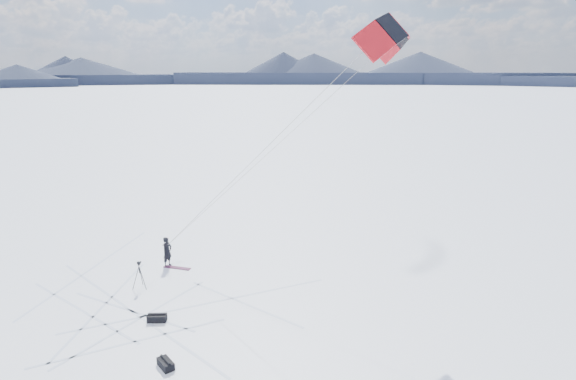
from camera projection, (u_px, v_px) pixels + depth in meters
The scene contains 9 objects.
ground at pixel (127, 307), 21.15m from camera, with size 1800.00×1800.00×0.00m, color white.
horizon_hills at pixel (119, 216), 20.13m from camera, with size 704.47×706.88×9.74m.
snow_tracks at pixel (105, 312), 20.75m from camera, with size 17.62×14.39×0.01m.
snowkiter at pixel (168, 266), 25.59m from camera, with size 0.59×0.38×1.60m, color black.
snowboard at pixel (177, 268), 25.30m from camera, with size 1.50×0.28×0.04m, color maroon.
tripod at pixel (140, 271), 22.80m from camera, with size 0.63×0.69×1.34m.
gear_bag_a at pixel (157, 318), 19.93m from camera, with size 0.86×0.68×0.35m.
gear_bag_b at pixel (166, 364), 16.84m from camera, with size 0.83×0.67×0.34m.
power_kite at pixel (387, 38), 19.98m from camera, with size 12.05×6.05×11.24m.
Camera 1 is at (14.64, -14.37, 10.18)m, focal length 30.00 mm.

